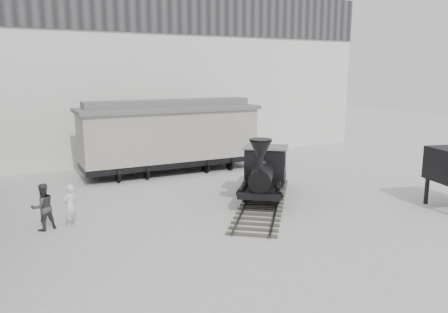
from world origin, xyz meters
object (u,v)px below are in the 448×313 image
boxcar (170,135)px  visitor_a (70,206)px  locomotive (265,175)px  visitor_b (43,207)px

boxcar → visitor_a: boxcar is taller
locomotive → boxcar: boxcar is taller
boxcar → locomotive: bearing=-74.1°
boxcar → visitor_b: bearing=-137.0°
locomotive → visitor_b: 9.25m
boxcar → visitor_a: size_ratio=6.34×
visitor_a → visitor_b: 0.93m
visitor_a → visitor_b: bearing=-37.3°
locomotive → visitor_a: locomotive is taller
visitor_a → locomotive: bearing=143.9°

